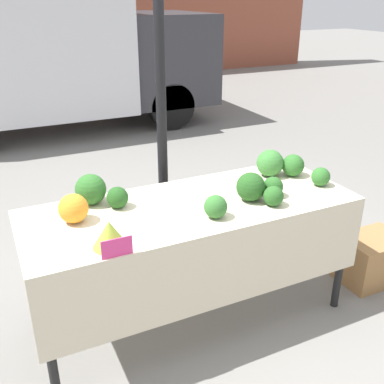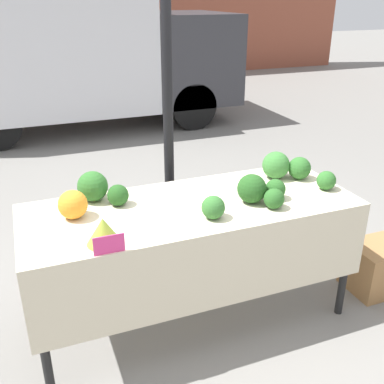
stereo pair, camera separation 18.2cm
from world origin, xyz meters
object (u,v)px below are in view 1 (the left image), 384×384
produce_crate (371,258)px  price_sign (117,248)px  parked_truck (54,50)px  orange_cauliflower (73,208)px

produce_crate → price_sign: bearing=-174.5°
price_sign → parked_truck: bearing=82.8°
parked_truck → price_sign: size_ratio=28.81×
orange_cauliflower → produce_crate: 2.22m
orange_cauliflower → produce_crate: size_ratio=0.36×
parked_truck → produce_crate: size_ratio=9.66×
parked_truck → orange_cauliflower: bearing=-99.1°
orange_cauliflower → price_sign: bearing=-76.3°
orange_cauliflower → price_sign: orange_cauliflower is taller
parked_truck → orange_cauliflower: (-0.80, -5.02, -0.28)m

